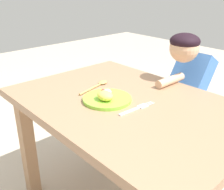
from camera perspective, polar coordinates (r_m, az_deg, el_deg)
dining_table at (r=1.31m, az=3.20°, el=-5.50°), size 1.13×0.78×0.68m
plate at (r=1.25m, az=-1.13°, el=-0.65°), size 0.23×0.23×0.06m
fork at (r=1.19m, az=5.32°, el=-2.83°), size 0.03×0.20×0.01m
spoon at (r=1.43m, az=-2.93°, el=2.18°), size 0.08×0.23×0.02m
person at (r=1.72m, az=15.90°, el=-1.75°), size 0.22×0.44×0.95m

